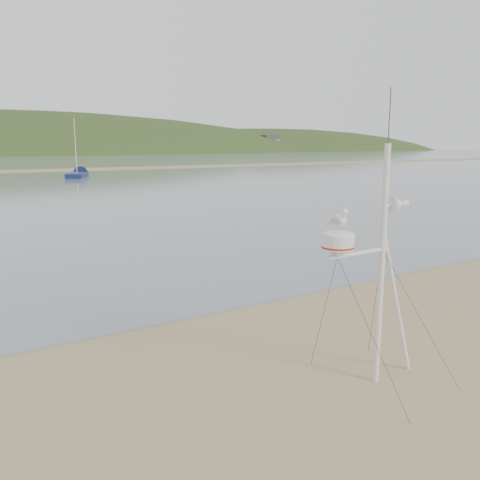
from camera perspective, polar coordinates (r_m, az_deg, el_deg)
ground at (r=6.84m, az=-9.10°, el=-22.06°), size 560.00×560.00×0.00m
mast_rig at (r=8.14m, az=15.31°, el=-8.33°), size 1.99×2.13×4.50m
sailboat_blue_far at (r=62.17m, az=-17.54°, el=7.09°), size 4.56×7.22×7.10m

